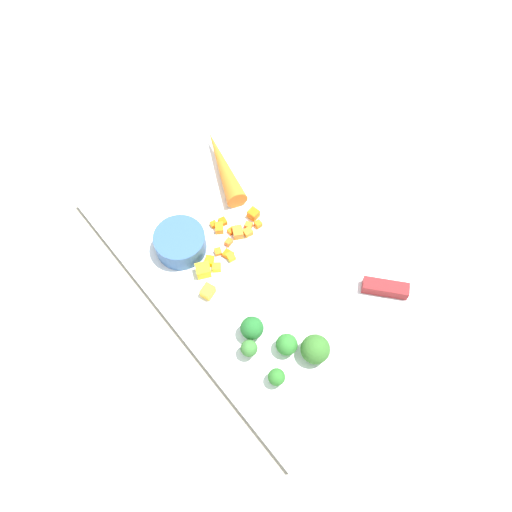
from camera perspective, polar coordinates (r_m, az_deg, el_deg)
The scene contains 27 objects.
ground_plane at distance 0.85m, azimuth -0.00°, elevation -0.68°, with size 4.00×4.00×0.00m, color #A29A86.
cutting_board at distance 0.85m, azimuth -0.00°, elevation -0.50°, with size 0.55×0.34×0.01m, color white.
prep_bowl at distance 0.84m, azimuth -8.17°, elevation 1.44°, with size 0.08×0.08×0.04m, color #355C93.
chef_knife at distance 0.83m, azimuth 9.38°, elevation -2.78°, with size 0.26×0.22×0.02m.
whole_carrot at distance 0.92m, azimuth -3.60°, elevation 9.70°, with size 0.04×0.04×0.15m, color orange.
carrot_dice_0 at distance 0.86m, azimuth -1.98°, elevation 2.56°, with size 0.02×0.02×0.02m, color orange.
carrot_dice_1 at distance 0.87m, azimuth 0.24°, elevation 3.44°, with size 0.01×0.01×0.01m, color orange.
carrot_dice_2 at distance 0.84m, azimuth -3.02°, elevation 0.13°, with size 0.02×0.01×0.01m, color orange.
carrot_dice_3 at distance 0.87m, azimuth -3.98°, elevation 3.04°, with size 0.02×0.01×0.01m, color orange.
carrot_dice_4 at distance 0.87m, azimuth -0.81°, elevation 3.30°, with size 0.01×0.01×0.01m, color orange.
carrot_dice_5 at distance 0.87m, azimuth -3.47°, elevation 3.81°, with size 0.01×0.01×0.01m, color orange.
carrot_dice_6 at distance 0.87m, azimuth -0.28°, elevation 4.55°, with size 0.02×0.02×0.02m, color orange.
carrot_dice_7 at distance 0.85m, azimuth -2.97°, elevation 1.49°, with size 0.01×0.01×0.01m, color orange.
carrot_dice_8 at distance 0.87m, azimuth -4.60°, elevation 3.43°, with size 0.01×0.01×0.01m, color orange.
carrot_dice_9 at distance 0.86m, azimuth -0.88°, elevation 2.58°, with size 0.01×0.01×0.01m, color orange.
carrot_dice_10 at distance 0.84m, azimuth -4.12°, elevation 0.42°, with size 0.01×0.01×0.01m, color orange.
carrot_dice_11 at distance 0.86m, azimuth -2.91°, elevation 2.58°, with size 0.01×0.01×0.01m, color orange.
pepper_dice_0 at distance 0.84m, azimuth -2.73°, elevation -0.13°, with size 0.01×0.01×0.01m, color yellow.
pepper_dice_1 at distance 0.83m, azimuth -4.26°, elevation -1.23°, with size 0.01×0.01×0.01m, color yellow.
pepper_dice_2 at distance 0.83m, azimuth -5.72°, elevation -1.55°, with size 0.02×0.02×0.02m, color yellow.
pepper_dice_3 at distance 0.84m, azimuth -5.05°, elevation -0.55°, with size 0.01×0.01×0.01m, color yellow.
pepper_dice_4 at distance 0.81m, azimuth -5.30°, elevation -3.74°, with size 0.02×0.02×0.02m, color yellow.
broccoli_floret_0 at distance 0.76m, azimuth -0.75°, elevation -9.94°, with size 0.02×0.02×0.03m.
broccoli_floret_1 at distance 0.77m, azimuth 3.33°, elevation -9.52°, with size 0.03×0.03×0.04m.
broccoli_floret_2 at distance 0.77m, azimuth -0.44°, elevation -7.80°, with size 0.03×0.03×0.04m.
broccoli_floret_3 at distance 0.76m, azimuth 2.23°, elevation -12.92°, with size 0.02×0.02×0.03m.
broccoli_floret_4 at distance 0.77m, azimuth 6.41°, elevation -9.97°, with size 0.04×0.04×0.04m.
Camera 1 is at (-0.30, 0.24, 0.76)m, focal length 37.08 mm.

